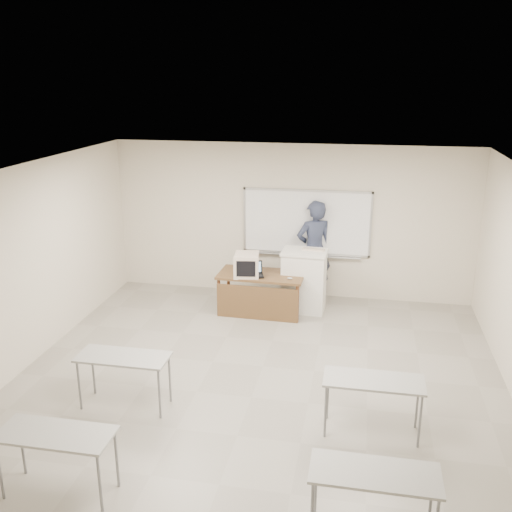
% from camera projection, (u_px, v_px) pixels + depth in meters
% --- Properties ---
extents(floor, '(7.00, 8.00, 0.01)m').
position_uv_depth(floor, '(251.00, 398.00, 7.80)').
color(floor, gray).
rests_on(floor, ground).
extents(whiteboard, '(2.48, 0.10, 1.31)m').
position_uv_depth(whiteboard, '(306.00, 223.00, 11.01)').
color(whiteboard, white).
rests_on(whiteboard, floor).
extents(student_desks, '(4.40, 2.20, 0.73)m').
position_uv_depth(student_desks, '(227.00, 409.00, 6.33)').
color(student_desks, gray).
rests_on(student_desks, floor).
extents(instructor_desk, '(1.56, 0.78, 0.75)m').
position_uv_depth(instructor_desk, '(260.00, 285.00, 10.36)').
color(instructor_desk, brown).
rests_on(instructor_desk, floor).
extents(podium, '(0.82, 0.60, 1.16)m').
position_uv_depth(podium, '(304.00, 281.00, 10.55)').
color(podium, white).
rests_on(podium, floor).
extents(crt_monitor, '(0.44, 0.49, 0.42)m').
position_uv_depth(crt_monitor, '(247.00, 265.00, 10.27)').
color(crt_monitor, beige).
rests_on(crt_monitor, instructor_desk).
extents(laptop, '(0.33, 0.31, 0.25)m').
position_uv_depth(laptop, '(255.00, 273.00, 10.29)').
color(laptop, black).
rests_on(laptop, instructor_desk).
extents(mouse, '(0.10, 0.07, 0.04)m').
position_uv_depth(mouse, '(290.00, 278.00, 10.11)').
color(mouse, '#A9ACB0').
rests_on(mouse, instructor_desk).
extents(keyboard, '(0.42, 0.19, 0.02)m').
position_uv_depth(keyboard, '(313.00, 250.00, 10.42)').
color(keyboard, beige).
rests_on(keyboard, podium).
extents(presenter, '(0.85, 0.74, 1.96)m').
position_uv_depth(presenter, '(314.00, 250.00, 11.04)').
color(presenter, black).
rests_on(presenter, floor).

